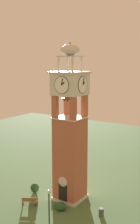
{
  "coord_description": "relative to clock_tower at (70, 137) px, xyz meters",
  "views": [
    {
      "loc": [
        16.84,
        -25.65,
        15.43
      ],
      "look_at": [
        0.0,
        0.0,
        10.0
      ],
      "focal_mm": 46.46,
      "sensor_mm": 36.0,
      "label": 1
    }
  ],
  "objects": [
    {
      "name": "park_bench",
      "position": [
        -2.81,
        -3.73,
        -6.75
      ],
      "size": [
        1.6,
        1.19,
        0.95
      ],
      "color": "brown",
      "rests_on": "ground"
    },
    {
      "name": "shrub_left_of_tower",
      "position": [
        0.57,
        -2.67,
        -6.81
      ],
      "size": [
        1.13,
        1.13,
        0.84
      ],
      "primitive_type": "ellipsoid",
      "color": "#234C28",
      "rests_on": "ground"
    },
    {
      "name": "trash_bin",
      "position": [
        4.67,
        -1.37,
        -6.83
      ],
      "size": [
        0.52,
        0.52,
        0.8
      ],
      "primitive_type": "cylinder",
      "color": "#4C4C51",
      "rests_on": "ground"
    },
    {
      "name": "shrub_near_entry",
      "position": [
        0.1,
        -2.47,
        -6.93
      ],
      "size": [
        0.79,
        0.79,
        0.6
      ],
      "primitive_type": "ellipsoid",
      "color": "#234C28",
      "rests_on": "ground"
    },
    {
      "name": "ground",
      "position": [
        0.0,
        0.0,
        -7.23
      ],
      "size": [
        80.0,
        80.0,
        0.0
      ],
      "primitive_type": "plane",
      "color": "#476B3D"
    },
    {
      "name": "lamp_post",
      "position": [
        1.23,
        -5.5,
        -4.77
      ],
      "size": [
        0.36,
        0.36,
        3.5
      ],
      "color": "black",
      "rests_on": "ground"
    },
    {
      "name": "clock_tower",
      "position": [
        0.0,
        0.0,
        0.0
      ],
      "size": [
        3.44,
        3.44,
        17.35
      ],
      "color": "#AD5B42",
      "rests_on": "ground"
    },
    {
      "name": "shrub_behind_bench",
      "position": [
        -4.44,
        -0.9,
        -6.7
      ],
      "size": [
        1.01,
        1.01,
        1.07
      ],
      "primitive_type": "ellipsoid",
      "color": "#234C28",
      "rests_on": "ground"
    }
  ]
}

